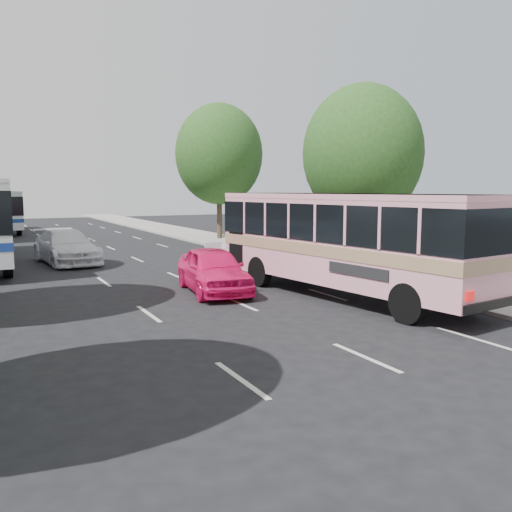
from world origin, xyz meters
TOP-DOWN VIEW (x-y plane):
  - ground at (0.00, 0.00)m, footprint 120.00×120.00m
  - sidewalk_right at (8.50, 20.00)m, footprint 4.00×90.00m
  - tree_right_near at (8.78, 7.94)m, footprint 5.10×5.10m
  - tree_right_far at (9.08, 23.94)m, footprint 6.00×6.00m
  - pink_bus at (4.50, 3.47)m, footprint 4.01×10.79m
  - pink_taxi at (1.00, 6.17)m, footprint 2.44×4.75m
  - white_pickup at (-2.35, 16.14)m, footprint 2.82×5.67m
  - taxi_roof_sign at (1.00, 6.17)m, footprint 0.57×0.25m

SIDE VIEW (x-z plane):
  - ground at x=0.00m, z-range 0.00..0.00m
  - sidewalk_right at x=8.50m, z-range 0.00..0.12m
  - pink_taxi at x=1.00m, z-range 0.00..1.55m
  - white_pickup at x=-2.35m, z-range 0.00..1.58m
  - taxi_roof_sign at x=1.00m, z-range 1.55..1.73m
  - pink_bus at x=4.50m, z-range 0.41..3.77m
  - tree_right_near at x=8.78m, z-range 1.23..9.18m
  - tree_right_far at x=9.08m, z-range 1.45..10.80m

